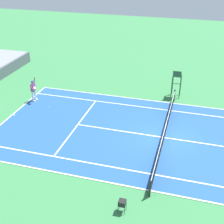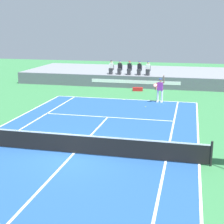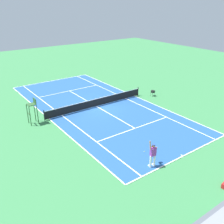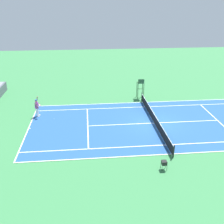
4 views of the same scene
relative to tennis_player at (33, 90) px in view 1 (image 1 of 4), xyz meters
The scene contains 7 objects.
ground_plane 11.82m from the tennis_player, 103.59° to the right, with size 80.00×80.00×0.00m, color #387F47.
court 11.82m from the tennis_player, 103.59° to the right, with size 11.08×23.88×0.03m.
net 11.78m from the tennis_player, 103.59° to the right, with size 11.98×0.10×1.07m.
tennis_player is the anchor object (origin of this frame).
tennis_ball 2.11m from the tennis_player, 115.93° to the right, with size 0.07×0.07×0.07m, color #D1E533.
umpire_chair 12.20m from the tennis_player, 69.86° to the right, with size 0.77×0.77×2.44m.
ball_hopper 14.43m from the tennis_player, 134.40° to the right, with size 0.36×0.36×0.70m.
Camera 1 is at (-18.46, -1.55, 11.80)m, focal length 50.19 mm.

